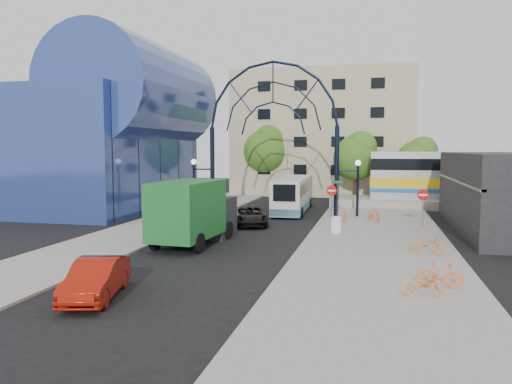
% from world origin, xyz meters
% --- Properties ---
extents(ground, '(120.00, 120.00, 0.00)m').
position_xyz_m(ground, '(0.00, 0.00, 0.00)').
color(ground, black).
rests_on(ground, ground).
extents(sidewalk_east, '(8.00, 56.00, 0.12)m').
position_xyz_m(sidewalk_east, '(8.00, 4.00, 0.06)').
color(sidewalk_east, gray).
rests_on(sidewalk_east, ground).
extents(plaza_west, '(5.00, 50.00, 0.12)m').
position_xyz_m(plaza_west, '(-6.50, 6.00, 0.06)').
color(plaza_west, gray).
rests_on(plaza_west, ground).
extents(gateway_arch, '(13.64, 0.44, 12.10)m').
position_xyz_m(gateway_arch, '(0.00, 14.00, 8.56)').
color(gateway_arch, black).
rests_on(gateway_arch, ground).
extents(stop_sign, '(0.80, 0.07, 2.50)m').
position_xyz_m(stop_sign, '(4.80, 12.00, 1.99)').
color(stop_sign, slate).
rests_on(stop_sign, sidewalk_east).
extents(do_not_enter_sign, '(0.76, 0.07, 2.48)m').
position_xyz_m(do_not_enter_sign, '(11.00, 10.00, 1.98)').
color(do_not_enter_sign, slate).
rests_on(do_not_enter_sign, sidewalk_east).
extents(street_name_sign, '(0.70, 0.70, 2.80)m').
position_xyz_m(street_name_sign, '(5.20, 12.60, 2.13)').
color(street_name_sign, slate).
rests_on(street_name_sign, sidewalk_east).
extents(sandwich_board, '(0.55, 0.61, 0.99)m').
position_xyz_m(sandwich_board, '(5.60, 5.98, 0.74)').
color(sandwich_board, white).
rests_on(sandwich_board, sidewalk_east).
extents(transit_hall, '(16.50, 18.00, 14.50)m').
position_xyz_m(transit_hall, '(-15.30, 15.00, 6.70)').
color(transit_hall, '#2F4491').
rests_on(transit_hall, ground).
extents(commercial_block_east, '(6.00, 16.00, 5.00)m').
position_xyz_m(commercial_block_east, '(16.00, 10.00, 2.50)').
color(commercial_block_east, black).
rests_on(commercial_block_east, ground).
extents(apartment_block, '(20.00, 12.10, 14.00)m').
position_xyz_m(apartment_block, '(2.00, 34.97, 7.00)').
color(apartment_block, tan).
rests_on(apartment_block, ground).
extents(tree_north_a, '(4.48, 4.48, 7.00)m').
position_xyz_m(tree_north_a, '(6.12, 25.93, 4.61)').
color(tree_north_a, '#382314').
rests_on(tree_north_a, ground).
extents(tree_north_b, '(5.12, 5.12, 8.00)m').
position_xyz_m(tree_north_b, '(-3.88, 29.93, 5.27)').
color(tree_north_b, '#382314').
rests_on(tree_north_b, ground).
extents(tree_north_c, '(4.16, 4.16, 6.50)m').
position_xyz_m(tree_north_c, '(12.12, 27.93, 4.28)').
color(tree_north_c, '#382314').
rests_on(tree_north_c, ground).
extents(city_bus, '(2.70, 10.41, 2.84)m').
position_xyz_m(city_bus, '(1.23, 16.63, 1.48)').
color(city_bus, silver).
rests_on(city_bus, ground).
extents(green_truck, '(3.11, 7.21, 3.56)m').
position_xyz_m(green_truck, '(-1.86, 1.31, 1.78)').
color(green_truck, black).
rests_on(green_truck, ground).
extents(black_suv, '(3.48, 5.16, 1.31)m').
position_xyz_m(black_suv, '(-0.47, 8.51, 0.66)').
color(black_suv, black).
rests_on(black_suv, ground).
extents(red_sedan, '(2.46, 4.45, 1.39)m').
position_xyz_m(red_sedan, '(-1.74, -9.02, 0.70)').
color(red_sedan, '#9D1609').
rests_on(red_sedan, ground).
extents(bike_near_a, '(0.61, 1.64, 0.86)m').
position_xyz_m(bike_near_a, '(5.83, 11.23, 0.55)').
color(bike_near_a, orange).
rests_on(bike_near_a, sidewalk_east).
extents(bike_near_b, '(1.32, 1.75, 1.05)m').
position_xyz_m(bike_near_b, '(7.84, 11.61, 0.64)').
color(bike_near_b, '#F65931').
rests_on(bike_near_b, sidewalk_east).
extents(bike_far_a, '(1.92, 1.28, 0.95)m').
position_xyz_m(bike_far_a, '(10.39, 1.00, 0.60)').
color(bike_far_a, orange).
rests_on(bike_far_a, sidewalk_east).
extents(bike_far_b, '(1.68, 0.70, 0.98)m').
position_xyz_m(bike_far_b, '(10.28, -5.16, 0.61)').
color(bike_far_b, orange).
rests_on(bike_far_b, sidewalk_east).
extents(bike_far_c, '(1.61, 0.84, 0.81)m').
position_xyz_m(bike_far_c, '(9.56, -6.47, 0.52)').
color(bike_far_c, orange).
rests_on(bike_far_c, sidewalk_east).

